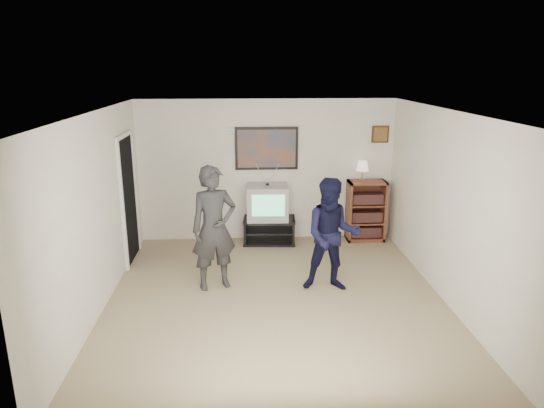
{
  "coord_description": "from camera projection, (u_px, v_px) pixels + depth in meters",
  "views": [
    {
      "loc": [
        -0.41,
        -5.89,
        3.04
      ],
      "look_at": [
        -0.01,
        0.7,
        1.15
      ],
      "focal_mm": 32.0,
      "sensor_mm": 36.0,
      "label": 1
    }
  ],
  "objects": [
    {
      "name": "small_picture",
      "position": [
        380.0,
        134.0,
        8.49
      ],
      "size": [
        0.3,
        0.03,
        0.3
      ],
      "primitive_type": "cube",
      "color": "#332010",
      "rests_on": "room_shell"
    },
    {
      "name": "person_short",
      "position": [
        332.0,
        235.0,
        6.64
      ],
      "size": [
        0.83,
        0.68,
        1.6
      ],
      "primitive_type": "imported",
      "rotation": [
        0.0,
        0.0,
        -0.1
      ],
      "color": "black",
      "rests_on": "room_shell"
    },
    {
      "name": "person_tall",
      "position": [
        214.0,
        228.0,
        6.69
      ],
      "size": [
        0.74,
        0.61,
        1.75
      ],
      "primitive_type": "imported",
      "rotation": [
        0.0,
        0.0,
        0.33
      ],
      "color": "#28282A",
      "rests_on": "room_shell"
    },
    {
      "name": "controller_left",
      "position": [
        212.0,
        196.0,
        6.81
      ],
      "size": [
        0.07,
        0.12,
        0.03
      ],
      "primitive_type": "cube",
      "rotation": [
        0.0,
        0.0,
        0.38
      ],
      "color": "white",
      "rests_on": "person_tall"
    },
    {
      "name": "media_stand",
      "position": [
        269.0,
        230.0,
        8.59
      ],
      "size": [
        0.94,
        0.56,
        0.45
      ],
      "rotation": [
        0.0,
        0.0,
        -0.07
      ],
      "color": "black",
      "rests_on": "room_shell"
    },
    {
      "name": "bookshelf",
      "position": [
        366.0,
        211.0,
        8.65
      ],
      "size": [
        0.66,
        0.38,
        1.09
      ],
      "primitive_type": null,
      "color": "brown",
      "rests_on": "room_shell"
    },
    {
      "name": "doorway",
      "position": [
        128.0,
        200.0,
        7.64
      ],
      "size": [
        0.03,
        0.85,
        2.0
      ],
      "primitive_type": "cube",
      "color": "black",
      "rests_on": "room_shell"
    },
    {
      "name": "poster",
      "position": [
        267.0,
        148.0,
        8.43
      ],
      "size": [
        1.1,
        0.03,
        0.75
      ],
      "primitive_type": "cube",
      "color": "black",
      "rests_on": "room_shell"
    },
    {
      "name": "crt_television",
      "position": [
        267.0,
        202.0,
        8.45
      ],
      "size": [
        0.73,
        0.62,
        0.6
      ],
      "primitive_type": null,
      "rotation": [
        0.0,
        0.0,
        -0.03
      ],
      "color": "#A3A49F",
      "rests_on": "media_stand"
    },
    {
      "name": "table_lamp",
      "position": [
        362.0,
        171.0,
        8.49
      ],
      "size": [
        0.22,
        0.22,
        0.36
      ],
      "primitive_type": null,
      "color": "beige",
      "rests_on": "bookshelf"
    },
    {
      "name": "controller_right",
      "position": [
        328.0,
        212.0,
        6.73
      ],
      "size": [
        0.08,
        0.13,
        0.04
      ],
      "primitive_type": "cube",
      "rotation": [
        0.0,
        0.0,
        -0.4
      ],
      "color": "white",
      "rests_on": "person_short"
    },
    {
      "name": "room_shell",
      "position": [
        275.0,
        204.0,
        6.5
      ],
      "size": [
        4.51,
        5.0,
        2.51
      ],
      "color": "#8D7F59",
      "rests_on": "ground"
    },
    {
      "name": "air_vent",
      "position": [
        235.0,
        131.0,
        8.33
      ],
      "size": [
        0.28,
        0.02,
        0.14
      ],
      "primitive_type": "cube",
      "color": "white",
      "rests_on": "room_shell"
    }
  ]
}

